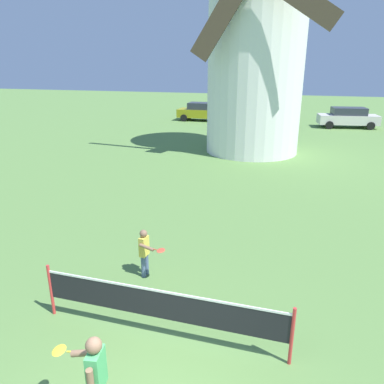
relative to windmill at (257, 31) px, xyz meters
The scene contains 7 objects.
windmill is the anchor object (origin of this frame).
tennis_net 16.76m from the windmill, 87.91° to the right, with size 4.66×0.06×1.10m.
player_near 18.48m from the windmill, 88.72° to the right, with size 0.84×0.48×1.45m.
player_far 15.04m from the windmill, 92.12° to the right, with size 0.69×0.54×1.18m.
parked_car_mustard 13.57m from the windmill, 118.17° to the left, with size 4.24×1.89×1.56m.
parked_car_blue 11.54m from the windmill, 90.96° to the left, with size 4.59×2.10×1.56m.
parked_car_cream 13.35m from the windmill, 60.06° to the left, with size 4.66×2.41×1.56m.
Camera 1 is at (1.72, -3.53, 4.75)m, focal length 34.57 mm.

